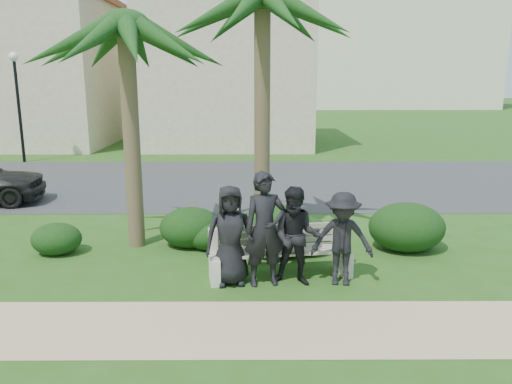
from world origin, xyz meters
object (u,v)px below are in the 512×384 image
at_px(street_lamp, 17,88).
at_px(man_c, 296,236).
at_px(man_a, 230,235).
at_px(palm_left, 125,27).
at_px(park_bench, 280,255).
at_px(man_d, 342,239).
at_px(palm_right, 262,0).
at_px(man_b, 265,229).

height_order(street_lamp, man_c, street_lamp).
distance_m(man_a, palm_left, 4.37).
bearing_deg(park_bench, man_a, -170.23).
bearing_deg(man_a, park_bench, 9.46).
relative_size(park_bench, man_d, 1.60).
height_order(street_lamp, man_a, street_lamp).
bearing_deg(man_d, palm_right, 124.02).
relative_size(man_c, palm_right, 0.28).
bearing_deg(palm_right, man_b, -89.78).
height_order(man_b, man_d, man_b).
height_order(park_bench, man_d, man_d).
relative_size(street_lamp, man_d, 2.78).
bearing_deg(park_bench, man_b, -138.41).
bearing_deg(palm_left, man_c, -32.88).
bearing_deg(man_d, man_b, -172.64).
relative_size(man_c, man_d, 1.06).
relative_size(man_a, palm_right, 0.29).
bearing_deg(man_d, man_a, -174.20).
height_order(man_b, palm_left, palm_left).
distance_m(man_c, palm_right, 4.67).
xyz_separation_m(street_lamp, man_d, (10.69, -12.32, -2.17)).
relative_size(park_bench, man_a, 1.50).
distance_m(man_b, palm_left, 4.59).
bearing_deg(palm_left, man_b, -37.82).
bearing_deg(man_d, park_bench, 169.11).
height_order(man_c, palm_left, palm_left).
relative_size(street_lamp, park_bench, 1.74).
bearing_deg(man_a, street_lamp, 116.95).
xyz_separation_m(man_b, palm_right, (-0.01, 2.47, 3.81)).
distance_m(man_b, man_d, 1.25).
xyz_separation_m(man_d, palm_left, (-3.78, 1.96, 3.44)).
distance_m(man_d, palm_right, 4.84).
distance_m(man_b, palm_right, 4.54).
bearing_deg(street_lamp, man_a, -54.10).
relative_size(street_lamp, palm_left, 0.83).
relative_size(street_lamp, man_c, 2.64).
xyz_separation_m(man_a, man_b, (0.56, -0.05, 0.12)).
height_order(man_a, palm_right, palm_right).
bearing_deg(street_lamp, palm_right, -46.23).
distance_m(man_a, man_d, 1.81).
bearing_deg(palm_left, man_a, -44.25).
relative_size(man_b, man_d, 1.21).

